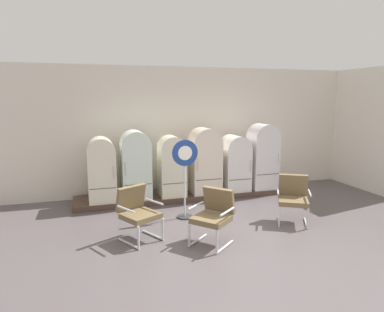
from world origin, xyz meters
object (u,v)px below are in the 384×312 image
at_px(refrigerator_1, 135,163).
at_px(armchair_left, 137,210).
at_px(refrigerator_4, 235,161).
at_px(refrigerator_2, 172,164).
at_px(refrigerator_5, 263,154).
at_px(armchair_center, 214,213).
at_px(refrigerator_3, 205,159).
at_px(armchair_right, 293,196).
at_px(sign_stand, 185,177).
at_px(refrigerator_0, 102,168).

height_order(refrigerator_1, armchair_left, refrigerator_1).
distance_m(refrigerator_1, refrigerator_4, 2.44).
distance_m(refrigerator_2, refrigerator_5, 2.35).
bearing_deg(armchair_left, refrigerator_4, 37.87).
bearing_deg(armchair_center, refrigerator_3, 74.31).
xyz_separation_m(refrigerator_1, refrigerator_4, (2.44, 0.00, -0.10)).
relative_size(armchair_right, sign_stand, 0.58).
relative_size(refrigerator_2, refrigerator_3, 0.90).
xyz_separation_m(refrigerator_0, armchair_left, (0.49, -2.07, -0.36)).
xyz_separation_m(refrigerator_5, sign_stand, (-2.38, -1.25, -0.15)).
xyz_separation_m(refrigerator_0, refrigerator_5, (3.92, -0.02, 0.11)).
distance_m(refrigerator_0, refrigerator_5, 3.92).
height_order(refrigerator_2, armchair_left, refrigerator_2).
bearing_deg(refrigerator_4, refrigerator_3, -178.29).
distance_m(refrigerator_5, armchair_right, 2.17).
bearing_deg(refrigerator_1, refrigerator_3, -0.65).
bearing_deg(refrigerator_1, armchair_center, -70.60).
bearing_deg(refrigerator_2, refrigerator_4, 1.93).
relative_size(armchair_left, armchair_right, 1.00).
xyz_separation_m(refrigerator_2, armchair_center, (0.09, -2.56, -0.35)).
bearing_deg(refrigerator_5, refrigerator_0, 179.67).
bearing_deg(sign_stand, refrigerator_0, 140.45).
xyz_separation_m(refrigerator_3, armchair_left, (-1.91, -2.07, -0.43)).
distance_m(refrigerator_3, refrigerator_5, 1.53).
relative_size(refrigerator_1, armchair_right, 1.69).
relative_size(refrigerator_2, armchair_left, 1.53).
height_order(refrigerator_1, refrigerator_4, refrigerator_1).
height_order(refrigerator_5, armchair_center, refrigerator_5).
height_order(refrigerator_0, sign_stand, sign_stand).
distance_m(armchair_right, sign_stand, 2.13).
bearing_deg(refrigerator_2, armchair_center, -88.01).
xyz_separation_m(refrigerator_2, sign_stand, (-0.03, -1.24, -0.03)).
relative_size(refrigerator_0, armchair_right, 1.55).
relative_size(refrigerator_0, refrigerator_2, 1.01).
relative_size(refrigerator_5, armchair_center, 1.77).
bearing_deg(refrigerator_0, armchair_center, -57.29).
height_order(refrigerator_1, refrigerator_2, refrigerator_1).
xyz_separation_m(refrigerator_1, refrigerator_2, (0.83, -0.05, -0.07)).
bearing_deg(refrigerator_5, refrigerator_2, -179.77).
xyz_separation_m(refrigerator_4, refrigerator_5, (0.74, -0.04, 0.15)).
distance_m(refrigerator_3, armchair_center, 2.73).
bearing_deg(refrigerator_2, sign_stand, -91.45).
xyz_separation_m(refrigerator_4, armchair_right, (0.30, -2.12, -0.32)).
height_order(armchair_left, armchair_center, same).
height_order(refrigerator_5, armchair_left, refrigerator_5).
bearing_deg(refrigerator_4, refrigerator_5, -3.45).
relative_size(refrigerator_5, armchair_left, 1.77).
distance_m(armchair_left, armchair_right, 2.99).
bearing_deg(refrigerator_2, refrigerator_3, 2.14).
distance_m(refrigerator_1, sign_stand, 1.52).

